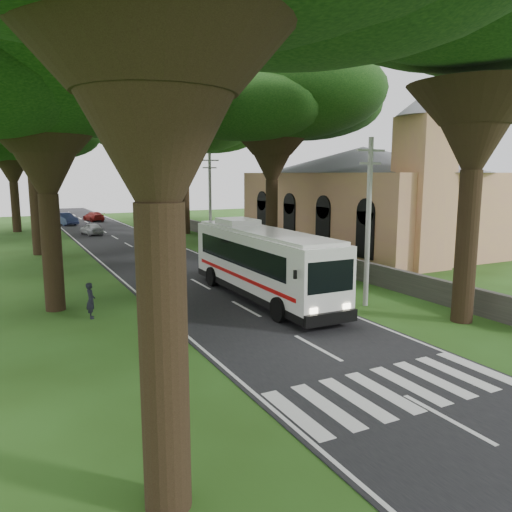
{
  "coord_description": "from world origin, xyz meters",
  "views": [
    {
      "loc": [
        -9.97,
        -12.53,
        6.34
      ],
      "look_at": [
        1.41,
        9.69,
        2.2
      ],
      "focal_mm": 35.0,
      "sensor_mm": 36.0,
      "label": 1
    }
  ],
  "objects_px": {
    "distant_car_c": "(94,216)",
    "pole_near": "(368,220)",
    "coach_bus": "(262,262)",
    "pedestrian": "(91,300)",
    "distant_car_b": "(64,219)",
    "distant_car_a": "(92,229)",
    "pole_far": "(147,192)",
    "pole_mid": "(210,200)",
    "church": "(364,190)"
  },
  "relations": [
    {
      "from": "distant_car_c",
      "to": "pole_near",
      "type": "bearing_deg",
      "value": 83.73
    },
    {
      "from": "coach_bus",
      "to": "pedestrian",
      "type": "relative_size",
      "value": 7.48
    },
    {
      "from": "distant_car_c",
      "to": "distant_car_b",
      "type": "bearing_deg",
      "value": 30.17
    },
    {
      "from": "coach_bus",
      "to": "distant_car_a",
      "type": "bearing_deg",
      "value": 96.63
    },
    {
      "from": "pole_far",
      "to": "distant_car_a",
      "type": "distance_m",
      "value": 9.26
    },
    {
      "from": "pole_mid",
      "to": "pedestrian",
      "type": "bearing_deg",
      "value": -127.05
    },
    {
      "from": "pole_mid",
      "to": "pole_far",
      "type": "relative_size",
      "value": 1.0
    },
    {
      "from": "distant_car_c",
      "to": "pedestrian",
      "type": "distance_m",
      "value": 47.68
    },
    {
      "from": "pole_mid",
      "to": "distant_car_a",
      "type": "height_order",
      "value": "pole_mid"
    },
    {
      "from": "church",
      "to": "pole_near",
      "type": "bearing_deg",
      "value": -128.5
    },
    {
      "from": "pole_near",
      "to": "distant_car_c",
      "type": "relative_size",
      "value": 1.86
    },
    {
      "from": "church",
      "to": "pole_far",
      "type": "distance_m",
      "value": 27.41
    },
    {
      "from": "church",
      "to": "distant_car_c",
      "type": "bearing_deg",
      "value": 115.43
    },
    {
      "from": "distant_car_a",
      "to": "pedestrian",
      "type": "distance_m",
      "value": 31.92
    },
    {
      "from": "pole_near",
      "to": "pedestrian",
      "type": "relative_size",
      "value": 4.95
    },
    {
      "from": "pole_near",
      "to": "pole_far",
      "type": "height_order",
      "value": "same"
    },
    {
      "from": "pole_near",
      "to": "pole_far",
      "type": "distance_m",
      "value": 40.0
    },
    {
      "from": "distant_car_a",
      "to": "pole_mid",
      "type": "bearing_deg",
      "value": 103.76
    },
    {
      "from": "pole_near",
      "to": "distant_car_b",
      "type": "xyz_separation_m",
      "value": [
        -8.5,
        47.24,
        -3.41
      ]
    },
    {
      "from": "pole_far",
      "to": "pedestrian",
      "type": "bearing_deg",
      "value": -108.67
    },
    {
      "from": "coach_bus",
      "to": "distant_car_a",
      "type": "relative_size",
      "value": 3.32
    },
    {
      "from": "pole_mid",
      "to": "coach_bus",
      "type": "bearing_deg",
      "value": -103.09
    },
    {
      "from": "distant_car_b",
      "to": "distant_car_c",
      "type": "distance_m",
      "value": 5.45
    },
    {
      "from": "distant_car_a",
      "to": "church",
      "type": "bearing_deg",
      "value": 123.32
    },
    {
      "from": "church",
      "to": "distant_car_a",
      "type": "relative_size",
      "value": 6.6
    },
    {
      "from": "pole_near",
      "to": "coach_bus",
      "type": "height_order",
      "value": "pole_near"
    },
    {
      "from": "distant_car_a",
      "to": "pedestrian",
      "type": "relative_size",
      "value": 2.25
    },
    {
      "from": "distant_car_b",
      "to": "pedestrian",
      "type": "height_order",
      "value": "pedestrian"
    },
    {
      "from": "coach_bus",
      "to": "distant_car_b",
      "type": "distance_m",
      "value": 43.95
    },
    {
      "from": "pole_far",
      "to": "pole_mid",
      "type": "bearing_deg",
      "value": -90.0
    },
    {
      "from": "pole_far",
      "to": "distant_car_b",
      "type": "height_order",
      "value": "pole_far"
    },
    {
      "from": "coach_bus",
      "to": "church",
      "type": "bearing_deg",
      "value": 37.12
    },
    {
      "from": "coach_bus",
      "to": "distant_car_c",
      "type": "height_order",
      "value": "coach_bus"
    },
    {
      "from": "pole_near",
      "to": "distant_car_c",
      "type": "height_order",
      "value": "pole_near"
    },
    {
      "from": "pole_mid",
      "to": "distant_car_c",
      "type": "height_order",
      "value": "pole_mid"
    },
    {
      "from": "coach_bus",
      "to": "distant_car_c",
      "type": "relative_size",
      "value": 2.81
    },
    {
      "from": "church",
      "to": "distant_car_b",
      "type": "bearing_deg",
      "value": 123.35
    },
    {
      "from": "pole_mid",
      "to": "pole_far",
      "type": "xyz_separation_m",
      "value": [
        0.0,
        20.0,
        0.0
      ]
    },
    {
      "from": "pedestrian",
      "to": "distant_car_c",
      "type": "bearing_deg",
      "value": -4.88
    },
    {
      "from": "pole_far",
      "to": "distant_car_c",
      "type": "xyz_separation_m",
      "value": [
        -4.42,
        10.84,
        -3.53
      ]
    },
    {
      "from": "distant_car_c",
      "to": "pedestrian",
      "type": "height_order",
      "value": "pedestrian"
    },
    {
      "from": "distant_car_b",
      "to": "distant_car_c",
      "type": "xyz_separation_m",
      "value": [
        4.08,
        3.6,
        -0.12
      ]
    },
    {
      "from": "distant_car_b",
      "to": "pedestrian",
      "type": "distance_m",
      "value": 43.6
    },
    {
      "from": "church",
      "to": "pedestrian",
      "type": "distance_m",
      "value": 27.56
    },
    {
      "from": "pole_near",
      "to": "distant_car_b",
      "type": "height_order",
      "value": "pole_near"
    },
    {
      "from": "pole_far",
      "to": "pedestrian",
      "type": "relative_size",
      "value": 4.95
    },
    {
      "from": "pole_mid",
      "to": "distant_car_c",
      "type": "bearing_deg",
      "value": 98.15
    },
    {
      "from": "church",
      "to": "pole_far",
      "type": "xyz_separation_m",
      "value": [
        -12.36,
        24.45,
        -0.73
      ]
    },
    {
      "from": "pole_far",
      "to": "coach_bus",
      "type": "bearing_deg",
      "value": -95.99
    },
    {
      "from": "church",
      "to": "pole_mid",
      "type": "distance_m",
      "value": 13.16
    }
  ]
}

